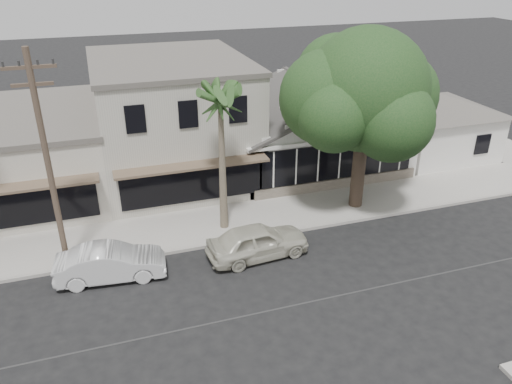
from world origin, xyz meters
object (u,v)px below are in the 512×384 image
object	(u,v)px
utility_pole	(48,162)
car_0	(258,241)
shade_tree	(362,93)
car_1	(111,263)

from	to	relation	value
utility_pole	car_0	distance (m)	8.91
utility_pole	car_0	size ratio (longest dim) A/B	2.05
car_0	shade_tree	xyz separation A→B (m)	(6.13, 3.04, 5.17)
shade_tree	utility_pole	bearing A→B (deg)	-174.15
car_1	shade_tree	xyz separation A→B (m)	(12.20, 2.70, 5.22)
car_0	car_1	world-z (taller)	car_0
car_0	utility_pole	bearing A→B (deg)	73.54
car_1	car_0	bearing A→B (deg)	-87.53
car_0	shade_tree	distance (m)	8.58
utility_pole	car_1	xyz separation A→B (m)	(1.70, -1.27, -4.08)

